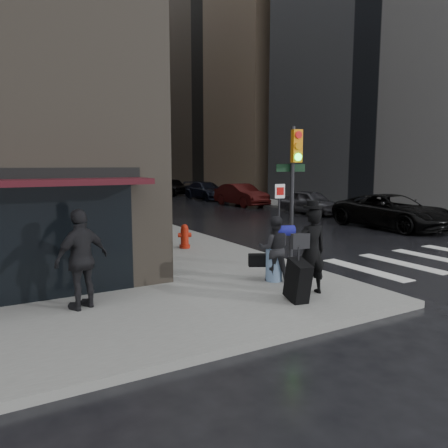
{
  "coord_description": "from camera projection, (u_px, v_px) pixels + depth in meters",
  "views": [
    {
      "loc": [
        -6.05,
        -7.6,
        3.01
      ],
      "look_at": [
        0.07,
        3.14,
        1.3
      ],
      "focal_mm": 35.0,
      "sensor_mm": 36.0,
      "label": 1
    }
  ],
  "objects": [
    {
      "name": "bldg_distant",
      "position": [
        45.0,
        90.0,
        77.79
      ],
      "size": [
        40.0,
        12.0,
        32.0
      ],
      "primitive_type": "cube",
      "color": "slate",
      "rests_on": "ground"
    },
    {
      "name": "man_jeans",
      "position": [
        274.0,
        248.0,
        10.66
      ],
      "size": [
        1.08,
        1.0,
        1.61
      ],
      "rotation": [
        0.0,
        0.0,
        2.64
      ],
      "color": "black",
      "rests_on": "ground"
    },
    {
      "name": "bldg_right_far",
      "position": [
        195.0,
        105.0,
        70.88
      ],
      "size": [
        22.0,
        20.0,
        25.0
      ],
      "primitive_type": "cube",
      "color": "slate",
      "rests_on": "ground"
    },
    {
      "name": "fire_hydrant",
      "position": [
        185.0,
        237.0,
        14.89
      ],
      "size": [
        0.48,
        0.36,
        0.82
      ],
      "rotation": [
        0.0,
        0.0,
        -0.31
      ],
      "color": "#981909",
      "rests_on": "ground"
    },
    {
      "name": "traffic_light",
      "position": [
        293.0,
        178.0,
        11.84
      ],
      "size": [
        0.95,
        0.52,
        3.86
      ],
      "rotation": [
        0.0,
        0.0,
        -0.19
      ],
      "color": "black",
      "rests_on": "ground"
    },
    {
      "name": "sidewalk_left",
      "position": [
        68.0,
        203.0,
        33.14
      ],
      "size": [
        4.0,
        50.0,
        0.15
      ],
      "primitive_type": "cube",
      "color": "slate",
      "rests_on": "ground"
    },
    {
      "name": "parked_car_5",
      "position": [
        152.0,
        185.0,
        48.31
      ],
      "size": [
        1.66,
        4.49,
        1.47
      ],
      "primitive_type": "imported",
      "rotation": [
        0.0,
        0.0,
        0.02
      ],
      "color": "#4E4E53",
      "rests_on": "ground"
    },
    {
      "name": "parked_car_2",
      "position": [
        241.0,
        195.0,
        31.4
      ],
      "size": [
        1.98,
        4.92,
        1.59
      ],
      "primitive_type": "imported",
      "rotation": [
        0.0,
        0.0,
        0.06
      ],
      "color": "#390C0B",
      "rests_on": "ground"
    },
    {
      "name": "parked_car_0",
      "position": [
        392.0,
        211.0,
        20.41
      ],
      "size": [
        2.72,
        5.77,
        1.59
      ],
      "primitive_type": "imported",
      "rotation": [
        0.0,
        0.0,
        0.01
      ],
      "color": "black",
      "rests_on": "ground"
    },
    {
      "name": "bldg_right_mid",
      "position": [
        282.0,
        24.0,
        50.2
      ],
      "size": [
        22.0,
        22.0,
        38.0
      ],
      "primitive_type": "cube",
      "color": "#80674F",
      "rests_on": "ground"
    },
    {
      "name": "ground",
      "position": [
        290.0,
        297.0,
        9.92
      ],
      "size": [
        140.0,
        140.0,
        0.0
      ],
      "primitive_type": "plane",
      "color": "black",
      "rests_on": "ground"
    },
    {
      "name": "man_greycoat",
      "position": [
        82.0,
        259.0,
        8.58
      ],
      "size": [
        1.27,
        0.91,
        2.0
      ],
      "rotation": [
        0.0,
        0.0,
        3.55
      ],
      "color": "black",
      "rests_on": "ground"
    },
    {
      "name": "man_overcoat",
      "position": [
        309.0,
        255.0,
        9.47
      ],
      "size": [
        1.24,
        1.02,
        2.1
      ],
      "rotation": [
        0.0,
        0.0,
        2.97
      ],
      "color": "black",
      "rests_on": "ground"
    },
    {
      "name": "parked_car_3",
      "position": [
        206.0,
        191.0,
        37.23
      ],
      "size": [
        2.3,
        5.21,
        1.49
      ],
      "primitive_type": "imported",
      "rotation": [
        0.0,
        0.0,
        0.04
      ],
      "color": "black",
      "rests_on": "ground"
    },
    {
      "name": "sidewalk_right",
      "position": [
        222.0,
        196.0,
        39.77
      ],
      "size": [
        3.0,
        50.0,
        0.15
      ],
      "primitive_type": "cube",
      "color": "slate",
      "rests_on": "ground"
    },
    {
      "name": "parked_car_4",
      "position": [
        173.0,
        187.0,
        42.62
      ],
      "size": [
        2.19,
        4.89,
        1.63
      ],
      "primitive_type": "imported",
      "rotation": [
        0.0,
        0.0,
        0.06
      ],
      "color": "black",
      "rests_on": "ground"
    },
    {
      "name": "parked_car_1",
      "position": [
        311.0,
        202.0,
        26.29
      ],
      "size": [
        2.03,
        4.37,
        1.45
      ],
      "primitive_type": "imported",
      "rotation": [
        0.0,
        0.0,
        0.08
      ],
      "color": "#424247",
      "rests_on": "ground"
    }
  ]
}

